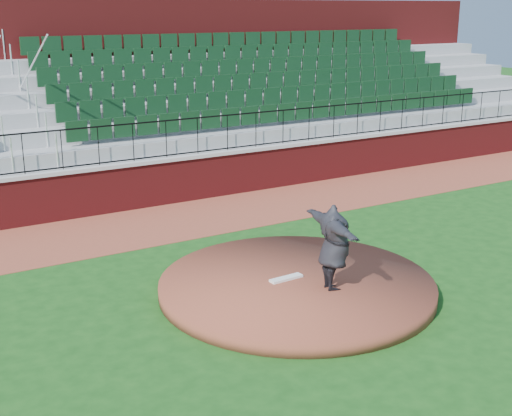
% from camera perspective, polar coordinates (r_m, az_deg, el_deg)
% --- Properties ---
extents(ground, '(90.00, 90.00, 0.00)m').
position_cam_1_polar(ground, '(13.28, 3.37, -6.96)').
color(ground, '#154614').
rests_on(ground, ground).
extents(warning_track, '(34.00, 3.20, 0.01)m').
position_cam_1_polar(warning_track, '(17.71, -6.54, -0.98)').
color(warning_track, brown).
rests_on(warning_track, ground).
extents(field_wall, '(34.00, 0.35, 1.20)m').
position_cam_1_polar(field_wall, '(18.97, -8.63, 1.97)').
color(field_wall, maroon).
rests_on(field_wall, ground).
extents(wall_cap, '(34.00, 0.45, 0.10)m').
position_cam_1_polar(wall_cap, '(18.82, -8.71, 3.89)').
color(wall_cap, '#B7B7B7').
rests_on(wall_cap, field_wall).
extents(wall_railing, '(34.00, 0.05, 1.00)m').
position_cam_1_polar(wall_railing, '(18.71, -8.78, 5.53)').
color(wall_railing, black).
rests_on(wall_railing, wall_cap).
extents(seating_stands, '(34.00, 5.10, 4.60)m').
position_cam_1_polar(seating_stands, '(21.15, -11.72, 7.99)').
color(seating_stands, gray).
rests_on(seating_stands, ground).
extents(concourse_wall, '(34.00, 0.50, 5.50)m').
position_cam_1_polar(concourse_wall, '(23.73, -14.11, 9.81)').
color(concourse_wall, maroon).
rests_on(concourse_wall, ground).
extents(pitchers_mound, '(5.24, 5.24, 0.25)m').
position_cam_1_polar(pitchers_mound, '(13.23, 3.38, -6.47)').
color(pitchers_mound, brown).
rests_on(pitchers_mound, ground).
extents(pitching_rubber, '(0.69, 0.20, 0.05)m').
position_cam_1_polar(pitching_rubber, '(13.18, 2.52, -5.84)').
color(pitching_rubber, white).
rests_on(pitching_rubber, pitchers_mound).
extents(pitcher, '(0.94, 2.06, 1.62)m').
position_cam_1_polar(pitcher, '(12.55, 6.47, -3.25)').
color(pitcher, black).
rests_on(pitcher, pitchers_mound).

